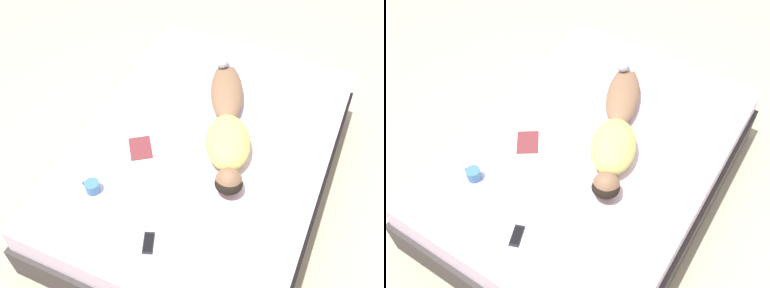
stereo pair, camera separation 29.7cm
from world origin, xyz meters
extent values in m
plane|color=#B7A88E|center=(0.00, 0.00, 0.00)|extent=(12.00, 12.00, 0.00)
cube|color=#383333|center=(0.00, 0.00, 0.15)|extent=(1.69, 2.32, 0.29)
cube|color=silver|center=(0.00, 0.00, 0.40)|extent=(1.63, 2.26, 0.21)
ellipsoid|color=brown|center=(0.02, -0.46, 0.57)|extent=(0.45, 0.66, 0.14)
ellipsoid|color=#D1C660|center=(-0.17, 0.02, 0.60)|extent=(0.45, 0.54, 0.19)
ellipsoid|color=black|center=(-0.29, 0.33, 0.59)|extent=(0.22, 0.21, 0.09)
sphere|color=brown|center=(-0.29, 0.31, 0.59)|extent=(0.17, 0.17, 0.17)
cube|color=white|center=(0.18, 0.11, 0.51)|extent=(0.35, 0.37, 0.01)
cube|color=white|center=(0.37, 0.23, 0.51)|extent=(0.35, 0.37, 0.01)
cube|color=maroon|center=(0.37, 0.23, 0.51)|extent=(0.24, 0.25, 0.00)
cylinder|color=teal|center=(0.47, 0.65, 0.54)|extent=(0.09, 0.09, 0.08)
cylinder|color=black|center=(0.47, 0.65, 0.57)|extent=(0.08, 0.08, 0.00)
torus|color=teal|center=(0.52, 0.65, 0.54)|extent=(0.05, 0.01, 0.05)
cube|color=black|center=(-0.01, 0.84, 0.51)|extent=(0.11, 0.15, 0.01)
cube|color=black|center=(-0.01, 0.84, 0.51)|extent=(0.09, 0.12, 0.00)
ellipsoid|color=#B2BCCC|center=(0.13, -0.71, 0.57)|extent=(0.16, 0.15, 0.14)
sphere|color=#B2BCCC|center=(0.13, -0.65, 0.67)|extent=(0.09, 0.09, 0.09)
camera|label=1|loc=(-0.74, 1.88, 2.79)|focal=42.00mm
camera|label=2|loc=(-1.00, 1.74, 2.79)|focal=42.00mm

